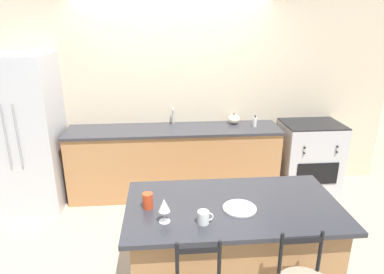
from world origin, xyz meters
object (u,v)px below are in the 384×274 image
refrigerator (26,133)px  tumbler_cup (148,201)px  wine_glass (164,206)px  dinner_plate (240,208)px  soap_bottle (255,122)px  oven_range (309,156)px  pumpkin_decoration (234,119)px  coffee_mug (204,217)px

refrigerator → tumbler_cup: size_ratio=16.09×
refrigerator → wine_glass: bearing=-51.3°
dinner_plate → wine_glass: (-0.55, -0.12, 0.12)m
soap_bottle → oven_range: bearing=0.1°
wine_glass → soap_bottle: wine_glass is taller
dinner_plate → soap_bottle: size_ratio=1.63×
oven_range → pumpkin_decoration: size_ratio=6.07×
oven_range → wine_glass: (-2.00, -2.17, 0.60)m
wine_glass → soap_bottle: 2.48m
pumpkin_decoration → tumbler_cup: bearing=-116.9°
oven_range → wine_glass: wine_glass is taller
oven_range → soap_bottle: soap_bottle is taller
wine_glass → soap_bottle: (1.21, 2.17, -0.08)m
tumbler_cup → pumpkin_decoration: pumpkin_decoration is taller
oven_range → coffee_mug: (-1.73, -2.21, 0.52)m
refrigerator → tumbler_cup: refrigerator is taller
pumpkin_decoration → soap_bottle: 0.29m
refrigerator → wine_glass: refrigerator is taller
soap_bottle → refrigerator: bearing=-178.5°
refrigerator → pumpkin_decoration: size_ratio=12.07×
refrigerator → pumpkin_decoration: refrigerator is taller
oven_range → dinner_plate: bearing=-125.2°
soap_bottle → pumpkin_decoration: bearing=147.7°
coffee_mug → wine_glass: bearing=171.3°
dinner_plate → wine_glass: size_ratio=1.41×
coffee_mug → tumbler_cup: tumbler_cup is taller
dinner_plate → coffee_mug: bearing=-150.9°
soap_bottle → coffee_mug: bearing=-113.0°
refrigerator → oven_range: (3.67, 0.08, -0.47)m
wine_glass → coffee_mug: 0.28m
coffee_mug → pumpkin_decoration: size_ratio=0.71×
oven_range → coffee_mug: bearing=-128.1°
refrigerator → coffee_mug: (1.94, -2.13, 0.04)m
pumpkin_decoration → wine_glass: bearing=-112.4°
refrigerator → coffee_mug: bearing=-47.7°
refrigerator → oven_range: refrigerator is taller
dinner_plate → soap_bottle: (0.65, 2.05, 0.04)m
dinner_plate → wine_glass: bearing=-167.9°
oven_range → tumbler_cup: (-2.12, -1.97, 0.53)m
wine_glass → pumpkin_decoration: wine_glass is taller
dinner_plate → wine_glass: wine_glass is taller
tumbler_cup → pumpkin_decoration: size_ratio=0.75×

